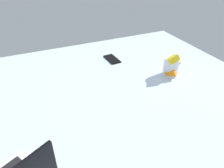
{
  "coord_description": "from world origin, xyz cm",
  "views": [
    {
      "loc": [
        29.33,
        82.51,
        82.98
      ],
      "look_at": [
        -7.16,
        0.41,
        24.0
      ],
      "focal_mm": 33.82,
      "sensor_mm": 36.0,
      "label": 1
    }
  ],
  "objects": [
    {
      "name": "snack_cup",
      "position": [
        -46.62,
        -2.78,
        23.96
      ],
      "size": [
        10.56,
        10.76,
        14.84
      ],
      "color": "silver",
      "rests_on": "bed_mattress"
    },
    {
      "name": "bed_mattress",
      "position": [
        0.0,
        0.0,
        9.0
      ],
      "size": [
        180.0,
        140.0,
        18.0
      ],
      "primitive_type": "cube",
      "color": "silver",
      "rests_on": "ground"
    },
    {
      "name": "cell_phone",
      "position": [
        -23.23,
        -35.69,
        18.4
      ],
      "size": [
        7.63,
        14.38,
        0.8
      ],
      "primitive_type": "cube",
      "rotation": [
        0.0,
        0.0,
        3.2
      ],
      "color": "black",
      "rests_on": "bed_mattress"
    }
  ]
}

